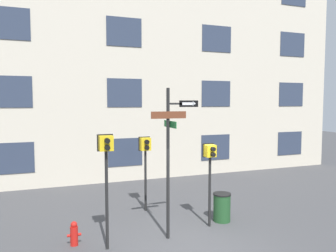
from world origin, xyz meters
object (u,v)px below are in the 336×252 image
street_sign_pole (171,150)px  pedestrian_signal_right (210,162)px  pedestrian_signal_across (145,152)px  pedestrian_signal_left (106,159)px  fire_hydrant (74,234)px  trash_bin (222,207)px

street_sign_pole → pedestrian_signal_right: 1.54m
pedestrian_signal_right → pedestrian_signal_across: 2.49m
street_sign_pole → pedestrian_signal_across: bearing=90.1°
pedestrian_signal_left → fire_hydrant: size_ratio=4.59×
pedestrian_signal_left → trash_bin: 4.24m
street_sign_pole → pedestrian_signal_right: (1.41, 0.38, -0.50)m
fire_hydrant → street_sign_pole: bearing=-9.7°
pedestrian_signal_across → fire_hydrant: bearing=-141.9°
pedestrian_signal_right → fire_hydrant: pedestrian_signal_right is taller
pedestrian_signal_right → pedestrian_signal_across: bearing=124.6°
street_sign_pole → fire_hydrant: size_ratio=6.44×
pedestrian_signal_across → pedestrian_signal_right: bearing=-55.4°
fire_hydrant → trash_bin: trash_bin is taller
street_sign_pole → trash_bin: size_ratio=4.65×
pedestrian_signal_left → fire_hydrant: bearing=146.4°
street_sign_pole → pedestrian_signal_left: 1.77m
street_sign_pole → trash_bin: street_sign_pole is taller
street_sign_pole → pedestrian_signal_across: street_sign_pole is taller
pedestrian_signal_left → pedestrian_signal_right: 3.22m
pedestrian_signal_left → fire_hydrant: 2.22m
pedestrian_signal_left → pedestrian_signal_right: bearing=8.3°
pedestrian_signal_left → pedestrian_signal_right: size_ratio=1.17×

